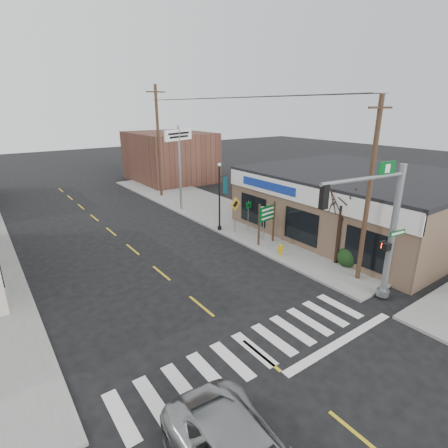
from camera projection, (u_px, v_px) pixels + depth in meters
ground at (261, 355)px, 12.47m from camera, size 140.00×140.00×0.00m
sidewalk_right at (237, 219)px, 27.43m from camera, size 6.00×38.00×0.13m
center_line at (161, 273)px, 18.62m from camera, size 0.12×56.00×0.01m
crosswalk at (254, 349)px, 12.78m from camera, size 11.00×2.20×0.01m
thrift_store at (361, 203)px, 24.47m from camera, size 12.00×14.00×4.00m
bldg_distant_right at (169, 157)px, 41.29m from camera, size 8.00×10.00×5.60m
traffic_signal_pole at (385, 222)px, 14.57m from camera, size 4.94×0.38×6.26m
guide_sign at (267, 217)px, 21.84m from camera, size 1.52×0.13×2.66m
fire_hydrant at (281, 249)px, 20.50m from camera, size 0.22×0.22×0.68m
ped_crossing_sign at (235, 208)px, 23.70m from camera, size 0.99×0.07×2.54m
lamp_post at (220, 192)px, 23.96m from camera, size 0.62×0.48×4.73m
dance_center_sign at (179, 147)px, 28.24m from camera, size 3.24×0.20×6.88m
bare_tree at (343, 195)px, 18.35m from camera, size 2.49×2.49×4.97m
shrub_front at (349, 257)px, 19.17m from camera, size 1.22×1.22×0.91m
shrub_back at (324, 232)px, 23.16m from camera, size 1.09×1.09×0.82m
utility_pole_near at (369, 191)px, 16.38m from camera, size 1.54×0.23×8.84m
utility_pole_far at (158, 141)px, 32.78m from camera, size 1.78×0.27×10.22m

